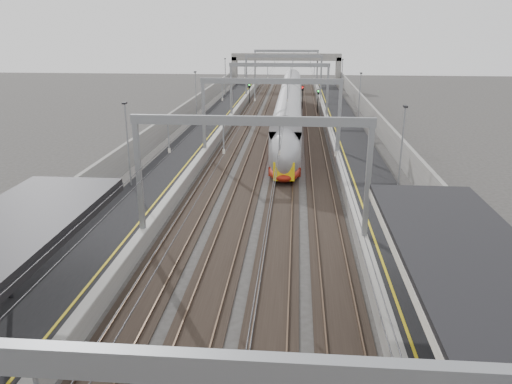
# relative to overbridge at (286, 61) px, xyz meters

# --- Properties ---
(platform_left) EXTENTS (4.00, 120.00, 1.00)m
(platform_left) POSITION_rel_overbridge_xyz_m (-8.00, -55.00, -4.81)
(platform_left) COLOR black
(platform_left) RESTS_ON ground
(platform_right) EXTENTS (4.00, 120.00, 1.00)m
(platform_right) POSITION_rel_overbridge_xyz_m (8.00, -55.00, -4.81)
(platform_right) COLOR black
(platform_right) RESTS_ON ground
(tracks) EXTENTS (11.40, 140.00, 0.20)m
(tracks) POSITION_rel_overbridge_xyz_m (0.00, -55.00, -5.26)
(tracks) COLOR black
(tracks) RESTS_ON ground
(overhead_line) EXTENTS (13.00, 140.00, 6.60)m
(overhead_line) POSITION_rel_overbridge_xyz_m (0.00, -48.38, 0.83)
(overhead_line) COLOR gray
(overhead_line) RESTS_ON platform_left
(overbridge) EXTENTS (22.00, 2.20, 6.90)m
(overbridge) POSITION_rel_overbridge_xyz_m (0.00, 0.00, 0.00)
(overbridge) COLOR gray
(overbridge) RESTS_ON ground
(wall_left) EXTENTS (0.30, 120.00, 3.20)m
(wall_left) POSITION_rel_overbridge_xyz_m (-11.20, -55.00, -3.71)
(wall_left) COLOR gray
(wall_left) RESTS_ON ground
(wall_right) EXTENTS (0.30, 120.00, 3.20)m
(wall_right) POSITION_rel_overbridge_xyz_m (11.20, -55.00, -3.71)
(wall_right) COLOR gray
(wall_right) RESTS_ON ground
(train) EXTENTS (2.68, 48.75, 4.23)m
(train) POSITION_rel_overbridge_xyz_m (1.50, -43.87, -3.23)
(train) COLOR maroon
(train) RESTS_ON ground
(signal_green) EXTENTS (0.32, 0.32, 3.48)m
(signal_green) POSITION_rel_overbridge_xyz_m (-5.20, -24.12, -2.89)
(signal_green) COLOR black
(signal_green) RESTS_ON ground
(signal_red_near) EXTENTS (0.32, 0.32, 3.48)m
(signal_red_near) POSITION_rel_overbridge_xyz_m (3.20, -26.72, -2.89)
(signal_red_near) COLOR black
(signal_red_near) RESTS_ON ground
(signal_red_far) EXTENTS (0.32, 0.32, 3.48)m
(signal_red_far) POSITION_rel_overbridge_xyz_m (5.40, -31.07, -2.89)
(signal_red_far) COLOR black
(signal_red_far) RESTS_ON ground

